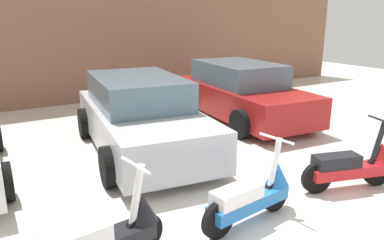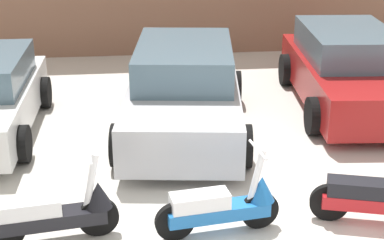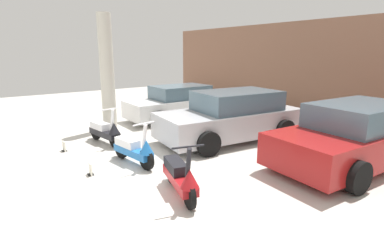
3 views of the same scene
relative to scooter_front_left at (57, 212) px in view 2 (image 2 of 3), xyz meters
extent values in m
cylinder|color=black|center=(0.45, 0.07, -0.14)|extent=(0.48, 0.15, 0.48)
cylinder|color=black|center=(-0.59, -0.09, -0.14)|extent=(0.48, 0.15, 0.48)
cube|color=black|center=(-0.07, -0.01, -0.08)|extent=(1.27, 0.47, 0.17)
cube|color=white|center=(-0.29, -0.04, 0.09)|extent=(0.73, 0.38, 0.19)
cylinder|color=white|center=(0.40, 0.06, 0.34)|extent=(0.23, 0.11, 0.67)
cylinder|color=white|center=(0.40, 0.06, 0.67)|extent=(0.11, 0.55, 0.03)
cone|color=black|center=(0.47, 0.07, 0.16)|extent=(0.36, 0.36, 0.31)
cylinder|color=black|center=(2.35, 0.03, -0.15)|extent=(0.47, 0.15, 0.47)
cylinder|color=black|center=(1.33, -0.12, -0.15)|extent=(0.47, 0.15, 0.47)
cube|color=#1E66B2|center=(1.84, -0.05, -0.09)|extent=(1.24, 0.46, 0.16)
cube|color=white|center=(1.62, -0.08, 0.08)|extent=(0.71, 0.37, 0.18)
cylinder|color=white|center=(2.30, 0.02, 0.32)|extent=(0.22, 0.11, 0.66)
cylinder|color=white|center=(2.30, 0.02, 0.65)|extent=(0.11, 0.54, 0.03)
cone|color=#1E66B2|center=(2.37, 0.03, 0.14)|extent=(0.35, 0.35, 0.30)
cylinder|color=black|center=(3.23, 0.11, -0.14)|extent=(0.48, 0.21, 0.47)
cube|color=#B2191E|center=(3.74, -0.04, -0.08)|extent=(1.27, 0.62, 0.16)
cube|color=black|center=(3.52, 0.03, 0.09)|extent=(0.74, 0.46, 0.19)
cylinder|color=black|center=(-0.74, 2.16, -0.10)|extent=(0.20, 0.57, 0.57)
cylinder|color=black|center=(-0.70, 4.46, -0.10)|extent=(0.20, 0.57, 0.57)
cube|color=#B7B7BC|center=(1.73, 3.06, 0.14)|extent=(2.24, 4.36, 0.70)
cube|color=slate|center=(1.77, 3.31, 0.77)|extent=(1.80, 2.51, 0.55)
cylinder|color=black|center=(2.47, 1.67, -0.06)|extent=(0.29, 0.66, 0.64)
cylinder|color=black|center=(0.68, 1.89, -0.06)|extent=(0.29, 0.66, 0.64)
cylinder|color=black|center=(2.79, 4.23, -0.06)|extent=(0.29, 0.66, 0.64)
cylinder|color=black|center=(1.00, 4.45, -0.06)|extent=(0.29, 0.66, 0.64)
cube|color=maroon|center=(4.82, 3.92, 0.14)|extent=(2.03, 4.25, 0.69)
cube|color=slate|center=(4.84, 4.17, 0.75)|extent=(1.69, 2.42, 0.54)
cylinder|color=black|center=(3.84, 2.71, -0.06)|extent=(0.26, 0.64, 0.63)
cylinder|color=black|center=(5.81, 5.13, -0.06)|extent=(0.26, 0.64, 0.63)
cylinder|color=black|center=(4.03, 5.27, -0.06)|extent=(0.26, 0.64, 0.63)
camera|label=1|loc=(-0.91, -3.32, 2.16)|focal=35.00mm
camera|label=2|loc=(0.91, -5.92, 3.47)|focal=55.00mm
camera|label=3|loc=(7.90, -2.81, 2.16)|focal=28.00mm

